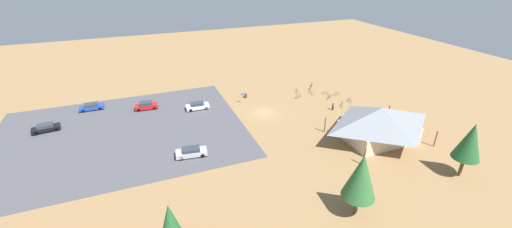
% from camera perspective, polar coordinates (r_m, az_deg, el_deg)
% --- Properties ---
extents(ground, '(160.00, 160.00, 0.00)m').
position_cam_1_polar(ground, '(59.94, 1.39, 0.17)').
color(ground, '#937047').
rests_on(ground, ground).
extents(parking_lot_asphalt, '(40.20, 31.23, 0.05)m').
position_cam_1_polar(parking_lot_asphalt, '(57.81, -23.13, -3.13)').
color(parking_lot_asphalt, '#4C4C51').
rests_on(parking_lot_asphalt, ground).
extents(bike_pavilion, '(13.91, 10.61, 5.58)m').
position_cam_1_polar(bike_pavilion, '(53.67, 21.49, -1.26)').
color(bike_pavilion, beige).
rests_on(bike_pavilion, ground).
extents(trash_bin, '(0.60, 0.60, 0.90)m').
position_cam_1_polar(trash_bin, '(66.44, -1.89, 3.30)').
color(trash_bin, brown).
rests_on(trash_bin, ground).
extents(lot_sign, '(0.56, 0.08, 2.20)m').
position_cam_1_polar(lot_sign, '(63.65, -2.52, 3.16)').
color(lot_sign, '#99999E').
rests_on(lot_sign, ground).
extents(pine_mideast, '(3.74, 3.74, 7.97)m').
position_cam_1_polar(pine_mideast, '(36.52, 18.44, -10.61)').
color(pine_mideast, brown).
rests_on(pine_mideast, ground).
extents(pine_center, '(3.38, 3.38, 7.92)m').
position_cam_1_polar(pine_center, '(48.87, 34.21, -4.13)').
color(pine_center, brown).
rests_on(pine_center, ground).
extents(bicycle_silver_lone_west, '(1.59, 0.50, 0.82)m').
position_cam_1_polar(bicycle_silver_lone_west, '(69.98, 14.33, 3.60)').
color(bicycle_silver_lone_west, black).
rests_on(bicycle_silver_lone_west, ground).
extents(bicycle_purple_trailside, '(0.48, 1.65, 0.81)m').
position_cam_1_polar(bicycle_purple_trailside, '(67.25, 16.50, 2.39)').
color(bicycle_purple_trailside, black).
rests_on(bicycle_purple_trailside, ground).
extents(bicycle_white_back_row, '(0.81, 1.58, 0.84)m').
position_cam_1_polar(bicycle_white_back_row, '(64.76, 15.24, 1.65)').
color(bicycle_white_back_row, black).
rests_on(bicycle_white_back_row, ground).
extents(bicycle_black_mid_cluster, '(1.61, 0.83, 0.80)m').
position_cam_1_polar(bicycle_black_mid_cluster, '(67.78, 13.09, 3.00)').
color(bicycle_black_mid_cluster, black).
rests_on(bicycle_black_mid_cluster, ground).
extents(bicycle_yellow_by_bin, '(0.61, 1.67, 0.82)m').
position_cam_1_polar(bicycle_yellow_by_bin, '(69.26, 9.89, 3.81)').
color(bicycle_yellow_by_bin, black).
rests_on(bicycle_yellow_by_bin, ground).
extents(bicycle_blue_edge_north, '(1.67, 0.60, 0.85)m').
position_cam_1_polar(bicycle_blue_edge_north, '(66.97, 7.65, 3.18)').
color(bicycle_blue_edge_north, black).
rests_on(bicycle_blue_edge_north, ground).
extents(bicycle_orange_yard_right, '(0.55, 1.58, 0.79)m').
position_cam_1_polar(bicycle_orange_yard_right, '(69.77, 7.35, 4.15)').
color(bicycle_orange_yard_right, black).
rests_on(bicycle_orange_yard_right, ground).
extents(bicycle_teal_near_porch, '(0.88, 1.48, 0.86)m').
position_cam_1_polar(bicycle_teal_near_porch, '(71.67, 9.79, 4.61)').
color(bicycle_teal_near_porch, black).
rests_on(bicycle_teal_near_porch, ground).
extents(bicycle_green_yard_center, '(1.22, 1.16, 0.77)m').
position_cam_1_polar(bicycle_green_yard_center, '(69.70, 12.45, 3.71)').
color(bicycle_green_yard_center, black).
rests_on(bicycle_green_yard_center, ground).
extents(bicycle_red_near_sign, '(1.12, 1.31, 0.88)m').
position_cam_1_polar(bicycle_red_near_sign, '(73.80, 10.01, 5.24)').
color(bicycle_red_near_sign, black).
rests_on(bicycle_red_near_sign, ground).
extents(car_black_second_row, '(4.44, 2.29, 1.33)m').
position_cam_1_polar(car_black_second_row, '(64.01, -33.69, -2.08)').
color(car_black_second_row, black).
rests_on(car_black_second_row, parking_lot_asphalt).
extents(car_blue_far_end, '(4.36, 1.92, 1.28)m').
position_cam_1_polar(car_blue_far_end, '(68.72, -27.56, 1.20)').
color(car_blue_far_end, '#1E42B2').
rests_on(car_blue_far_end, parking_lot_asphalt).
extents(car_red_end_stall, '(4.35, 2.06, 1.49)m').
position_cam_1_polar(car_red_end_stall, '(64.73, -19.20, 1.45)').
color(car_red_end_stall, red).
rests_on(car_red_end_stall, parking_lot_asphalt).
extents(car_white_near_entry, '(4.38, 1.78, 1.37)m').
position_cam_1_polar(car_white_near_entry, '(62.12, -10.52, 1.44)').
color(car_white_near_entry, white).
rests_on(car_white_near_entry, parking_lot_asphalt).
extents(car_silver_inner_stall, '(4.70, 2.38, 1.38)m').
position_cam_1_polar(car_silver_inner_stall, '(47.82, -11.58, -6.73)').
color(car_silver_inner_stall, '#BCBCC1').
rests_on(car_silver_inner_stall, parking_lot_asphalt).
extents(visitor_by_pavilion, '(0.36, 0.36, 1.64)m').
position_cam_1_polar(visitor_by_pavilion, '(62.64, 13.74, 1.45)').
color(visitor_by_pavilion, '#2D3347').
rests_on(visitor_by_pavilion, ground).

